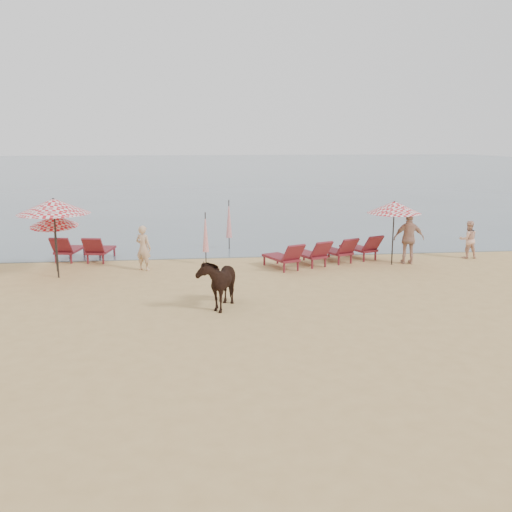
{
  "coord_description": "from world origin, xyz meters",
  "views": [
    {
      "loc": [
        -2.01,
        -12.14,
        4.67
      ],
      "look_at": [
        0.0,
        5.0,
        1.1
      ],
      "focal_mm": 40.0,
      "sensor_mm": 36.0,
      "label": 1
    }
  ],
  "objects_px": {
    "lounger_cluster_left": "(83,249)",
    "umbrella_open_right": "(394,207)",
    "lounger_cluster_right": "(325,251)",
    "umbrella_open_left_a": "(54,206)",
    "umbrella_open_left_b": "(54,221)",
    "beachgoer_right_b": "(409,239)",
    "umbrella_closed_right": "(229,219)",
    "beachgoer_left": "(143,248)",
    "beachgoer_right_a": "(468,239)",
    "umbrella_closed_left": "(206,233)",
    "cow": "(218,282)"
  },
  "relations": [
    {
      "from": "umbrella_open_left_a",
      "to": "beachgoer_left",
      "type": "distance_m",
      "value": 3.36
    },
    {
      "from": "lounger_cluster_left",
      "to": "umbrella_open_right",
      "type": "xyz_separation_m",
      "value": [
        11.64,
        -1.99,
        1.68
      ]
    },
    {
      "from": "beachgoer_left",
      "to": "beachgoer_right_b",
      "type": "distance_m",
      "value": 9.87
    },
    {
      "from": "umbrella_open_left_b",
      "to": "umbrella_open_right",
      "type": "bearing_deg",
      "value": -16.8
    },
    {
      "from": "umbrella_closed_right",
      "to": "cow",
      "type": "bearing_deg",
      "value": -96.11
    },
    {
      "from": "umbrella_open_left_a",
      "to": "beachgoer_left",
      "type": "xyz_separation_m",
      "value": [
        2.83,
        0.79,
        -1.63
      ]
    },
    {
      "from": "lounger_cluster_left",
      "to": "umbrella_open_right",
      "type": "bearing_deg",
      "value": 0.51
    },
    {
      "from": "lounger_cluster_left",
      "to": "beachgoer_right_b",
      "type": "xyz_separation_m",
      "value": [
        12.31,
        -1.88,
        0.48
      ]
    },
    {
      "from": "lounger_cluster_right",
      "to": "umbrella_closed_right",
      "type": "relative_size",
      "value": 2.23
    },
    {
      "from": "beachgoer_right_b",
      "to": "umbrella_closed_right",
      "type": "bearing_deg",
      "value": -19.27
    },
    {
      "from": "lounger_cluster_right",
      "to": "beachgoer_right_b",
      "type": "bearing_deg",
      "value": -29.0
    },
    {
      "from": "lounger_cluster_left",
      "to": "beachgoer_left",
      "type": "distance_m",
      "value": 3.07
    },
    {
      "from": "lounger_cluster_left",
      "to": "beachgoer_right_a",
      "type": "xyz_separation_m",
      "value": [
        15.05,
        -1.15,
        0.26
      ]
    },
    {
      "from": "umbrella_open_left_b",
      "to": "beachgoer_right_b",
      "type": "height_order",
      "value": "umbrella_open_left_b"
    },
    {
      "from": "lounger_cluster_left",
      "to": "beachgoer_right_b",
      "type": "distance_m",
      "value": 12.46
    },
    {
      "from": "umbrella_closed_right",
      "to": "beachgoer_right_a",
      "type": "bearing_deg",
      "value": -17.2
    },
    {
      "from": "lounger_cluster_right",
      "to": "umbrella_closed_left",
      "type": "relative_size",
      "value": 2.4
    },
    {
      "from": "lounger_cluster_left",
      "to": "cow",
      "type": "bearing_deg",
      "value": -43.84
    },
    {
      "from": "umbrella_closed_left",
      "to": "umbrella_closed_right",
      "type": "bearing_deg",
      "value": 69.13
    },
    {
      "from": "lounger_cluster_left",
      "to": "lounger_cluster_right",
      "type": "distance_m",
      "value": 9.3
    },
    {
      "from": "umbrella_open_left_a",
      "to": "umbrella_open_left_b",
      "type": "distance_m",
      "value": 1.18
    },
    {
      "from": "umbrella_closed_left",
      "to": "beachgoer_left",
      "type": "xyz_separation_m",
      "value": [
        -2.25,
        -0.72,
        -0.4
      ]
    },
    {
      "from": "umbrella_open_right",
      "to": "beachgoer_right_a",
      "type": "distance_m",
      "value": 3.79
    },
    {
      "from": "lounger_cluster_left",
      "to": "umbrella_closed_right",
      "type": "distance_m",
      "value": 6.08
    },
    {
      "from": "umbrella_open_left_a",
      "to": "beachgoer_right_b",
      "type": "bearing_deg",
      "value": -18.3
    },
    {
      "from": "umbrella_open_left_b",
      "to": "cow",
      "type": "relative_size",
      "value": 1.22
    },
    {
      "from": "umbrella_open_left_b",
      "to": "beachgoer_right_b",
      "type": "xyz_separation_m",
      "value": [
        12.95,
        -0.25,
        -0.86
      ]
    },
    {
      "from": "lounger_cluster_right",
      "to": "umbrella_open_left_a",
      "type": "distance_m",
      "value": 9.81
    },
    {
      "from": "beachgoer_left",
      "to": "umbrella_closed_left",
      "type": "bearing_deg",
      "value": -131.71
    },
    {
      "from": "umbrella_closed_right",
      "to": "beachgoer_left",
      "type": "bearing_deg",
      "value": -133.11
    },
    {
      "from": "cow",
      "to": "umbrella_closed_right",
      "type": "bearing_deg",
      "value": 103.28
    },
    {
      "from": "lounger_cluster_left",
      "to": "umbrella_closed_left",
      "type": "xyz_separation_m",
      "value": [
        4.69,
        -1.11,
        0.73
      ]
    },
    {
      "from": "umbrella_open_left_a",
      "to": "umbrella_closed_left",
      "type": "xyz_separation_m",
      "value": [
        5.08,
        1.51,
        -1.23
      ]
    },
    {
      "from": "umbrella_closed_left",
      "to": "beachgoer_right_b",
      "type": "distance_m",
      "value": 7.66
    },
    {
      "from": "umbrella_closed_right",
      "to": "beachgoer_left",
      "type": "distance_m",
      "value": 4.9
    },
    {
      "from": "umbrella_open_left_a",
      "to": "beachgoer_right_a",
      "type": "height_order",
      "value": "umbrella_open_left_a"
    },
    {
      "from": "beachgoer_right_a",
      "to": "lounger_cluster_left",
      "type": "bearing_deg",
      "value": -2.24
    },
    {
      "from": "beachgoer_right_a",
      "to": "umbrella_open_left_a",
      "type": "bearing_deg",
      "value": 7.56
    },
    {
      "from": "lounger_cluster_left",
      "to": "beachgoer_left",
      "type": "xyz_separation_m",
      "value": [
        2.44,
        -1.83,
        0.33
      ]
    },
    {
      "from": "umbrella_closed_right",
      "to": "lounger_cluster_right",
      "type": "bearing_deg",
      "value": -44.08
    },
    {
      "from": "umbrella_open_right",
      "to": "cow",
      "type": "xyz_separation_m",
      "value": [
        -6.77,
        -4.72,
        -1.44
      ]
    },
    {
      "from": "umbrella_closed_left",
      "to": "lounger_cluster_left",
      "type": "bearing_deg",
      "value": 166.73
    },
    {
      "from": "cow",
      "to": "beachgoer_right_a",
      "type": "xyz_separation_m",
      "value": [
        10.18,
        5.57,
        0.01
      ]
    },
    {
      "from": "umbrella_open_left_b",
      "to": "umbrella_open_left_a",
      "type": "bearing_deg",
      "value": -90.67
    },
    {
      "from": "lounger_cluster_right",
      "to": "beachgoer_right_a",
      "type": "height_order",
      "value": "beachgoer_right_a"
    },
    {
      "from": "beachgoer_left",
      "to": "umbrella_open_left_b",
      "type": "bearing_deg",
      "value": 26.88
    },
    {
      "from": "umbrella_closed_right",
      "to": "umbrella_closed_left",
      "type": "bearing_deg",
      "value": -110.87
    },
    {
      "from": "umbrella_open_left_b",
      "to": "umbrella_open_right",
      "type": "height_order",
      "value": "umbrella_open_right"
    },
    {
      "from": "lounger_cluster_right",
      "to": "beachgoer_right_b",
      "type": "distance_m",
      "value": 3.19
    },
    {
      "from": "lounger_cluster_left",
      "to": "umbrella_open_left_a",
      "type": "xyz_separation_m",
      "value": [
        -0.39,
        -2.62,
        1.96
      ]
    }
  ]
}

